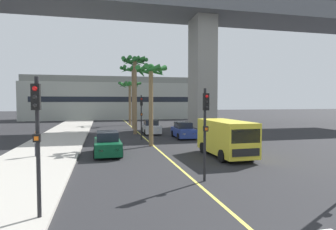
# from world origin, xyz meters

# --- Properties ---
(sidewalk_left) EXTENTS (4.80, 80.00, 0.15)m
(sidewalk_left) POSITION_xyz_m (-8.00, 16.00, 0.07)
(sidewalk_left) COLOR #ADA89E
(sidewalk_left) RESTS_ON ground
(lane_stripe_center) EXTENTS (0.14, 56.00, 0.01)m
(lane_stripe_center) POSITION_xyz_m (0.00, 24.00, 0.00)
(lane_stripe_center) COLOR #DBCC4C
(lane_stripe_center) RESTS_ON ground
(bridge_overpass) EXTENTS (78.63, 8.00, 19.42)m
(bridge_overpass) POSITION_xyz_m (0.99, 34.50, 15.68)
(bridge_overpass) COLOR slate
(bridge_overpass) RESTS_ON ground
(pier_building_backdrop) EXTENTS (37.78, 8.04, 8.46)m
(pier_building_backdrop) POSITION_xyz_m (0.00, 55.78, 4.17)
(pier_building_backdrop) COLOR #ADB2A8
(pier_building_backdrop) RESTS_ON ground
(car_queue_front) EXTENTS (1.93, 4.15, 1.56)m
(car_queue_front) POSITION_xyz_m (3.75, 23.38, 0.72)
(car_queue_front) COLOR navy
(car_queue_front) RESTS_ON ground
(car_queue_second) EXTENTS (1.89, 4.13, 1.56)m
(car_queue_second) POSITION_xyz_m (-3.73, 16.11, 0.72)
(car_queue_second) COLOR #0C4728
(car_queue_second) RESTS_ON ground
(car_queue_third) EXTENTS (1.92, 4.15, 1.56)m
(car_queue_third) POSITION_xyz_m (1.25, 27.63, 0.72)
(car_queue_third) COLOR #B7BABF
(car_queue_third) RESTS_ON ground
(delivery_van) EXTENTS (2.22, 5.28, 2.36)m
(delivery_van) POSITION_xyz_m (3.78, 13.62, 1.29)
(delivery_van) COLOR yellow
(delivery_van) RESTS_ON ground
(traffic_light_left_sidewalk_corner) EXTENTS (0.24, 0.37, 4.20)m
(traffic_light_left_sidewalk_corner) POSITION_xyz_m (-5.93, 5.50, 2.86)
(traffic_light_left_sidewalk_corner) COLOR black
(traffic_light_left_sidewalk_corner) RESTS_ON sidewalk_left
(traffic_light_median_near) EXTENTS (0.24, 0.37, 4.20)m
(traffic_light_median_near) POSITION_xyz_m (0.43, 8.49, 2.71)
(traffic_light_median_near) COLOR black
(traffic_light_median_near) RESTS_ON ground
(traffic_light_median_far) EXTENTS (0.24, 0.37, 4.20)m
(traffic_light_median_far) POSITION_xyz_m (-0.46, 23.06, 2.71)
(traffic_light_median_far) COLOR black
(traffic_light_median_far) RESTS_ON ground
(palm_tree_near_median) EXTENTS (3.55, 3.58, 6.69)m
(palm_tree_near_median) POSITION_xyz_m (0.10, 40.20, 5.53)
(palm_tree_near_median) COLOR brown
(palm_tree_near_median) RESTS_ON ground
(palm_tree_mid_median) EXTENTS (3.32, 3.48, 8.28)m
(palm_tree_mid_median) POSITION_xyz_m (-0.14, 33.70, 6.80)
(palm_tree_mid_median) COLOR brown
(palm_tree_mid_median) RESTS_ON ground
(palm_tree_far_median) EXTENTS (2.65, 2.69, 6.62)m
(palm_tree_far_median) POSITION_xyz_m (-0.23, 19.11, 5.35)
(palm_tree_far_median) COLOR brown
(palm_tree_far_median) RESTS_ON ground
(palm_tree_farthest_median) EXTENTS (3.03, 2.98, 8.55)m
(palm_tree_farthest_median) POSITION_xyz_m (-0.51, 27.76, 6.93)
(palm_tree_farthest_median) COLOR brown
(palm_tree_farthest_median) RESTS_ON ground
(pedestrian_near_crosswalk) EXTENTS (0.34, 0.22, 1.62)m
(pedestrian_near_crosswalk) POSITION_xyz_m (-8.12, 15.81, 1.00)
(pedestrian_near_crosswalk) COLOR #2D2D38
(pedestrian_near_crosswalk) RESTS_ON sidewalk_left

